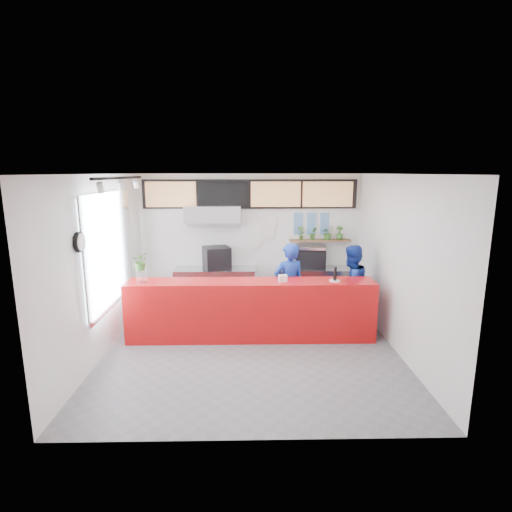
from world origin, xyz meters
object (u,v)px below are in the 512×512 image
(panini_oven, at_px, (217,258))
(staff_center, at_px, (289,286))
(staff_right, at_px, (350,286))
(pepper_mill, at_px, (335,274))
(service_counter, at_px, (251,310))
(espresso_machine, at_px, (310,259))

(panini_oven, relative_size, staff_center, 0.32)
(staff_right, height_order, pepper_mill, staff_right)
(service_counter, height_order, espresso_machine, espresso_machine)
(service_counter, bearing_deg, pepper_mill, -1.13)
(panini_oven, height_order, staff_right, staff_right)
(service_counter, relative_size, espresso_machine, 6.71)
(staff_center, relative_size, pepper_mill, 6.85)
(service_counter, relative_size, staff_right, 2.74)
(staff_right, relative_size, pepper_mill, 6.60)
(panini_oven, height_order, pepper_mill, panini_oven)
(panini_oven, distance_m, pepper_mill, 2.92)
(panini_oven, bearing_deg, pepper_mill, -56.90)
(staff_right, bearing_deg, panini_oven, -55.71)
(panini_oven, bearing_deg, staff_center, -59.43)
(panini_oven, height_order, staff_center, staff_center)
(staff_center, bearing_deg, service_counter, 14.64)
(service_counter, height_order, panini_oven, panini_oven)
(espresso_machine, distance_m, pepper_mill, 1.84)
(panini_oven, relative_size, pepper_mill, 2.21)
(staff_center, distance_m, pepper_mill, 1.01)
(panini_oven, xyz_separation_m, pepper_mill, (2.28, -1.83, 0.09))
(panini_oven, distance_m, espresso_machine, 2.12)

